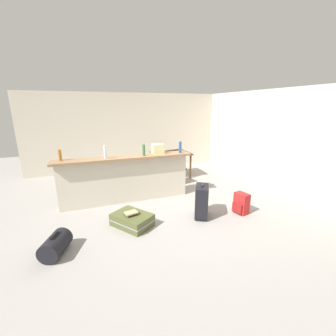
# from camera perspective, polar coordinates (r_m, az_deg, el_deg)

# --- Properties ---
(ground_plane) EXTENTS (13.00, 13.00, 0.05)m
(ground_plane) POSITION_cam_1_polar(r_m,az_deg,el_deg) (5.09, -1.90, -9.04)
(ground_plane) COLOR gray
(wall_back) EXTENTS (6.60, 0.10, 2.50)m
(wall_back) POSITION_cam_1_polar(r_m,az_deg,el_deg) (7.63, -9.30, 9.05)
(wall_back) COLOR beige
(wall_back) RESTS_ON ground_plane
(wall_right) EXTENTS (0.10, 6.00, 2.50)m
(wall_right) POSITION_cam_1_polar(r_m,az_deg,el_deg) (6.55, 23.49, 6.90)
(wall_right) COLOR beige
(wall_right) RESTS_ON ground_plane
(partition_half_wall) EXTENTS (2.80, 0.20, 0.99)m
(partition_half_wall) POSITION_cam_1_polar(r_m,az_deg,el_deg) (5.06, -10.59, -3.14)
(partition_half_wall) COLOR beige
(partition_half_wall) RESTS_ON ground_plane
(bar_countertop) EXTENTS (2.96, 0.40, 0.05)m
(bar_countertop) POSITION_cam_1_polar(r_m,az_deg,el_deg) (4.92, -10.89, 2.60)
(bar_countertop) COLOR #93704C
(bar_countertop) RESTS_ON partition_half_wall
(bottle_amber) EXTENTS (0.06, 0.06, 0.22)m
(bottle_amber) POSITION_cam_1_polar(r_m,az_deg,el_deg) (4.94, -25.81, 2.96)
(bottle_amber) COLOR #9E661E
(bottle_amber) RESTS_ON bar_countertop
(bottle_clear) EXTENTS (0.06, 0.06, 0.28)m
(bottle_clear) POSITION_cam_1_polar(r_m,az_deg,el_deg) (4.79, -15.74, 3.93)
(bottle_clear) COLOR silver
(bottle_clear) RESTS_ON bar_countertop
(bottle_green) EXTENTS (0.06, 0.06, 0.24)m
(bottle_green) POSITION_cam_1_polar(r_m,az_deg,el_deg) (4.92, -6.19, 4.54)
(bottle_green) COLOR #2D6B38
(bottle_green) RESTS_ON bar_countertop
(bottle_blue) EXTENTS (0.07, 0.07, 0.26)m
(bottle_blue) POSITION_cam_1_polar(r_m,az_deg,el_deg) (5.21, 3.11, 5.33)
(bottle_blue) COLOR #284C89
(bottle_blue) RESTS_ON bar_countertop
(grocery_bag) EXTENTS (0.26, 0.18, 0.22)m
(grocery_bag) POSITION_cam_1_polar(r_m,az_deg,el_deg) (5.10, -2.63, 4.88)
(grocery_bag) COLOR beige
(grocery_bag) RESTS_ON bar_countertop
(dining_table) EXTENTS (1.10, 0.80, 0.74)m
(dining_table) POSITION_cam_1_polar(r_m,az_deg,el_deg) (6.71, 0.76, 3.13)
(dining_table) COLOR #4C331E
(dining_table) RESTS_ON ground_plane
(dining_chair_near_partition) EXTENTS (0.47, 0.47, 0.93)m
(dining_chair_near_partition) POSITION_cam_1_polar(r_m,az_deg,el_deg) (6.19, 1.87, 0.79)
(dining_chair_near_partition) COLOR #4C331E
(dining_chair_near_partition) RESTS_ON ground_plane
(suitcase_flat_olive) EXTENTS (0.80, 0.87, 0.22)m
(suitcase_flat_olive) POSITION_cam_1_polar(r_m,az_deg,el_deg) (4.20, -9.15, -12.88)
(suitcase_flat_olive) COLOR #51562D
(suitcase_flat_olive) RESTS_ON ground_plane
(duffel_bag_black) EXTENTS (0.45, 0.56, 0.34)m
(duffel_bag_black) POSITION_cam_1_polar(r_m,az_deg,el_deg) (3.79, -26.71, -17.16)
(duffel_bag_black) COLOR black
(duffel_bag_black) RESTS_ON ground_plane
(backpack_red) EXTENTS (0.29, 0.31, 0.42)m
(backpack_red) POSITION_cam_1_polar(r_m,az_deg,el_deg) (4.77, 18.13, -8.63)
(backpack_red) COLOR red
(backpack_red) RESTS_ON ground_plane
(suitcase_upright_black) EXTENTS (0.43, 0.50, 0.67)m
(suitcase_upright_black) POSITION_cam_1_polar(r_m,az_deg,el_deg) (4.40, 8.57, -8.26)
(suitcase_upright_black) COLOR black
(suitcase_upright_black) RESTS_ON ground_plane
(book_stack) EXTENTS (0.27, 0.25, 0.06)m
(book_stack) POSITION_cam_1_polar(r_m,az_deg,el_deg) (4.13, -9.29, -11.22)
(book_stack) COLOR black
(book_stack) RESTS_ON suitcase_flat_olive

